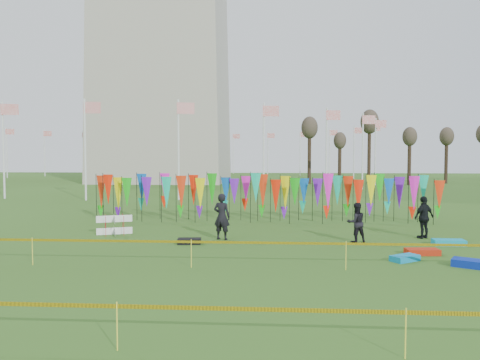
# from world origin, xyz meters

# --- Properties ---
(ground) EXTENTS (160.00, 160.00, 0.00)m
(ground) POSITION_xyz_m (0.00, 0.00, 0.00)
(ground) COLOR #2C4F16
(ground) RESTS_ON ground
(flagpole_ring) EXTENTS (57.40, 56.16, 8.00)m
(flagpole_ring) POSITION_xyz_m (-14.00, 48.00, 4.00)
(flagpole_ring) COLOR silver
(flagpole_ring) RESTS_ON ground
(banner_row) EXTENTS (18.64, 0.64, 2.50)m
(banner_row) POSITION_xyz_m (0.28, 8.90, 1.62)
(banner_row) COLOR black
(banner_row) RESTS_ON ground
(caution_tape_near) EXTENTS (26.00, 0.02, 0.90)m
(caution_tape_near) POSITION_xyz_m (-0.22, -1.49, 0.78)
(caution_tape_near) COLOR #E0BD04
(caution_tape_near) RESTS_ON ground
(caution_tape_far) EXTENTS (26.00, 0.02, 0.90)m
(caution_tape_far) POSITION_xyz_m (-0.22, -7.83, 0.78)
(caution_tape_far) COLOR #E0BD04
(caution_tape_far) RESTS_ON ground
(box_kite) EXTENTS (0.79, 0.79, 0.88)m
(box_kite) POSITION_xyz_m (-6.37, 4.38, 0.44)
(box_kite) COLOR red
(box_kite) RESTS_ON ground
(person_left) EXTENTS (0.83, 0.70, 1.96)m
(person_left) POSITION_xyz_m (-1.44, 3.50, 0.98)
(person_left) COLOR black
(person_left) RESTS_ON ground
(person_mid) EXTENTS (0.89, 0.67, 1.63)m
(person_mid) POSITION_xyz_m (4.10, 3.23, 0.81)
(person_mid) COLOR black
(person_mid) RESTS_ON ground
(person_right) EXTENTS (1.22, 1.07, 1.82)m
(person_right) POSITION_xyz_m (7.16, 4.36, 0.91)
(person_right) COLOR black
(person_right) RESTS_ON ground
(kite_bag_turquoise) EXTENTS (1.10, 0.96, 0.20)m
(kite_bag_turquoise) POSITION_xyz_m (5.13, -0.11, 0.10)
(kite_bag_turquoise) COLOR #0D8DC9
(kite_bag_turquoise) RESTS_ON ground
(kite_bag_blue) EXTENTS (1.29, 1.10, 0.24)m
(kite_bag_blue) POSITION_xyz_m (7.00, -0.86, 0.12)
(kite_bag_blue) COLOR #0A29B2
(kite_bag_blue) RESTS_ON ground
(kite_bag_red) EXTENTS (1.20, 0.62, 0.21)m
(kite_bag_red) POSITION_xyz_m (6.04, 0.96, 0.11)
(kite_bag_red) COLOR red
(kite_bag_red) RESTS_ON ground
(kite_bag_black) EXTENTS (0.98, 0.63, 0.21)m
(kite_bag_black) POSITION_xyz_m (-2.64, 2.46, 0.11)
(kite_bag_black) COLOR black
(kite_bag_black) RESTS_ON ground
(kite_bag_teal) EXTENTS (1.22, 0.61, 0.23)m
(kite_bag_teal) POSITION_xyz_m (7.65, 2.82, 0.12)
(kite_bag_teal) COLOR #0D9EC3
(kite_bag_teal) RESTS_ON ground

